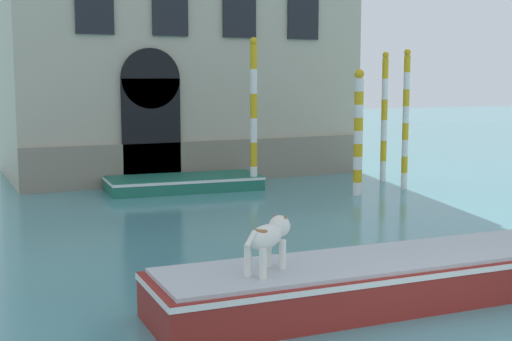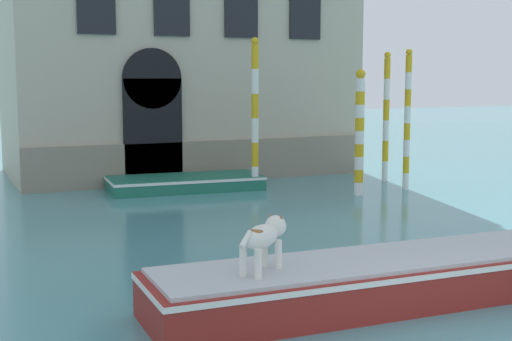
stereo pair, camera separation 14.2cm
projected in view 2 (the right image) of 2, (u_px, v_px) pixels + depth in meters
boat_foreground at (383, 278)px, 10.74m from camera, size 7.34×1.94×0.70m
dog_on_deck at (264, 237)px, 9.83m from camera, size 0.96×0.76×0.75m
boat_moored_near_palazzo at (185, 183)px, 21.49m from camera, size 4.70×2.24×0.42m
mooring_pole_0 at (255, 114)px, 21.16m from camera, size 0.22×0.22×4.55m
mooring_pole_1 at (386, 117)px, 23.01m from camera, size 0.21×0.21×4.19m
mooring_pole_2 at (360, 132)px, 20.33m from camera, size 0.27×0.27×3.61m
mooring_pole_3 at (407, 119)px, 21.32m from camera, size 0.20×0.20×4.21m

